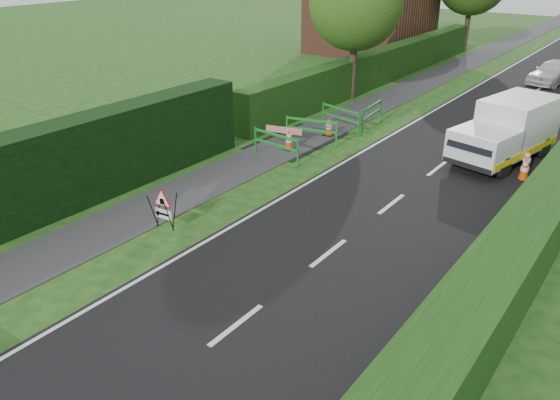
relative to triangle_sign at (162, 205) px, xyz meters
The scene contains 18 objects.
ground 3.53m from the triangle_sign, 59.31° to the right, with size 120.00×120.00×0.00m, color #183F12.
footpath 32.05m from the triangle_sign, 92.20° to the left, with size 2.00×90.00×0.02m, color #2D2D30.
hedge_west_far 19.31m from the triangle_sign, 99.65° to the left, with size 1.00×24.00×1.80m, color #14380F.
house_west 28.33m from the triangle_sign, 106.94° to the left, with size 7.50×7.40×7.88m.
tree_nw 15.75m from the triangle_sign, 100.68° to the left, with size 4.40×4.40×6.70m.
triangle_sign is the anchor object (origin of this frame).
works_van 12.22m from the triangle_sign, 61.68° to the left, with size 2.69×4.90×2.12m.
traffic_cone_0 11.54m from the triangle_sign, 53.46° to the left, with size 0.38×0.38×0.79m.
traffic_cone_1 12.19m from the triangle_sign, 56.55° to the left, with size 0.38×0.38×0.79m.
traffic_cone_2 13.79m from the triangle_sign, 61.29° to the left, with size 0.38×0.38×0.79m.
traffic_cone_3 7.12m from the triangle_sign, 97.35° to the left, with size 0.38×0.38×0.79m.
traffic_cone_4 9.35m from the triangle_sign, 93.66° to the left, with size 0.38×0.38×0.79m.
ped_barrier_0 5.99m from the triangle_sign, 96.55° to the left, with size 2.08×0.53×1.00m.
ped_barrier_1 8.16m from the triangle_sign, 94.55° to the left, with size 2.08×0.86×1.00m.
ped_barrier_2 10.17m from the triangle_sign, 93.20° to the left, with size 2.08×0.82×1.00m.
ped_barrier_3 11.29m from the triangle_sign, 88.69° to the left, with size 0.59×2.09×1.00m.
redwhite_plank 7.93m from the triangle_sign, 101.99° to the left, with size 1.50×0.04×0.25m, color red.
hatchback_car 24.59m from the triangle_sign, 79.54° to the left, with size 1.53×3.81×1.30m, color silver.
Camera 1 is at (8.48, -5.59, 6.98)m, focal length 35.00 mm.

